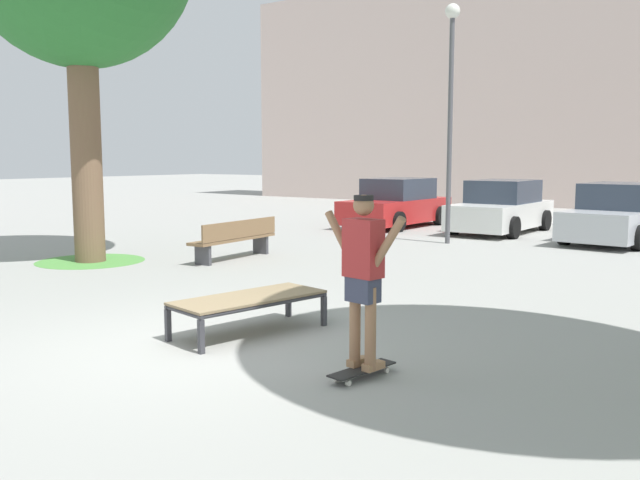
# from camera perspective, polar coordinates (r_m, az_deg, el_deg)

# --- Properties ---
(ground_plane) EXTENTS (120.00, 120.00, 0.00)m
(ground_plane) POSITION_cam_1_polar(r_m,az_deg,el_deg) (7.85, -10.61, -8.96)
(ground_plane) COLOR #999993
(building_facade) EXTENTS (35.30, 4.00, 10.46)m
(building_facade) POSITION_cam_1_polar(r_m,az_deg,el_deg) (32.39, 22.87, 11.87)
(building_facade) COLOR beige
(building_facade) RESTS_ON ground
(skate_box) EXTENTS (1.14, 2.02, 0.46)m
(skate_box) POSITION_cam_1_polar(r_m,az_deg,el_deg) (8.33, -5.97, -5.02)
(skate_box) COLOR #38383D
(skate_box) RESTS_ON ground
(skateboard) EXTENTS (0.34, 0.82, 0.09)m
(skateboard) POSITION_cam_1_polar(r_m,az_deg,el_deg) (6.75, 3.57, -10.83)
(skateboard) COLOR black
(skateboard) RESTS_ON ground
(skater) EXTENTS (1.00, 0.33, 1.69)m
(skater) POSITION_cam_1_polar(r_m,az_deg,el_deg) (6.51, 3.65, -2.47)
(skater) COLOR #8E6647
(skater) RESTS_ON skateboard
(grass_patch_near_left) EXTENTS (2.19, 2.19, 0.01)m
(grass_patch_near_left) POSITION_cam_1_polar(r_m,az_deg,el_deg) (14.86, -18.71, -1.68)
(grass_patch_near_left) COLOR #519342
(grass_patch_near_left) RESTS_ON ground
(car_red) EXTENTS (2.03, 4.26, 1.50)m
(car_red) POSITION_cam_1_polar(r_m,az_deg,el_deg) (21.28, 6.46, 2.99)
(car_red) COLOR red
(car_red) RESTS_ON ground
(car_white) EXTENTS (1.97, 4.23, 1.50)m
(car_white) POSITION_cam_1_polar(r_m,az_deg,el_deg) (20.18, 15.01, 2.58)
(car_white) COLOR silver
(car_white) RESTS_ON ground
(car_silver) EXTENTS (2.21, 4.34, 1.50)m
(car_silver) POSITION_cam_1_polar(r_m,az_deg,el_deg) (18.74, 23.81, 1.92)
(car_silver) COLOR #B7BABF
(car_silver) RESTS_ON ground
(park_bench) EXTENTS (0.58, 2.42, 0.83)m
(park_bench) POSITION_cam_1_polar(r_m,az_deg,el_deg) (14.40, -7.12, 0.15)
(park_bench) COLOR brown
(park_bench) RESTS_ON ground
(light_post) EXTENTS (0.36, 0.36, 5.83)m
(light_post) POSITION_cam_1_polar(r_m,az_deg,el_deg) (17.28, 10.94, 12.41)
(light_post) COLOR #4C4C51
(light_post) RESTS_ON ground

